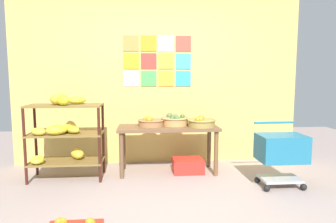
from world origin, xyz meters
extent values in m
plane|color=gray|center=(0.00, 0.00, 0.00)|extent=(9.51, 9.51, 0.00)
cube|color=#D8B259|center=(0.00, 1.78, 1.41)|extent=(4.47, 0.06, 2.83)
cube|color=orange|center=(-0.41, 1.75, 1.87)|extent=(0.24, 0.01, 0.24)
cube|color=orange|center=(-0.14, 1.75, 1.87)|extent=(0.24, 0.01, 0.24)
cube|color=silver|center=(0.13, 1.75, 1.87)|extent=(0.24, 0.01, 0.24)
cube|color=#E44435|center=(0.40, 1.75, 1.87)|extent=(0.24, 0.01, 0.24)
cube|color=orange|center=(-0.41, 1.75, 1.61)|extent=(0.24, 0.01, 0.24)
cube|color=red|center=(-0.14, 1.75, 1.61)|extent=(0.24, 0.01, 0.24)
cube|color=orange|center=(0.13, 1.75, 1.61)|extent=(0.24, 0.01, 0.24)
cube|color=teal|center=(0.40, 1.75, 1.61)|extent=(0.24, 0.01, 0.24)
cube|color=silver|center=(-0.41, 1.75, 1.34)|extent=(0.24, 0.01, 0.24)
cube|color=#459B4C|center=(-0.14, 1.75, 1.34)|extent=(0.24, 0.01, 0.24)
cube|color=orange|center=(0.13, 1.75, 1.34)|extent=(0.24, 0.01, 0.24)
cube|color=teal|center=(0.40, 1.75, 1.34)|extent=(0.24, 0.01, 0.24)
cylinder|color=#3F1912|center=(-1.73, 0.89, 0.50)|extent=(0.04, 0.04, 1.00)
cylinder|color=#3F1912|center=(-0.80, 0.89, 0.50)|extent=(0.04, 0.04, 1.00)
cylinder|color=#3F1912|center=(-1.73, 1.28, 0.50)|extent=(0.04, 0.04, 1.00)
cylinder|color=#3F1912|center=(-0.80, 1.28, 0.50)|extent=(0.04, 0.04, 1.00)
cube|color=brown|center=(-1.26, 1.08, 0.23)|extent=(0.96, 0.43, 0.03)
ellipsoid|color=yellow|center=(-1.61, 0.96, 0.30)|extent=(0.23, 0.26, 0.11)
ellipsoid|color=yellow|center=(-1.15, 1.17, 0.32)|extent=(0.28, 0.33, 0.14)
cube|color=brown|center=(-1.26, 1.08, 0.61)|extent=(0.96, 0.43, 0.02)
ellipsoid|color=gold|center=(-1.57, 0.93, 0.67)|extent=(0.24, 0.19, 0.10)
ellipsoid|color=yellow|center=(-1.25, 1.17, 0.68)|extent=(0.22, 0.30, 0.11)
ellipsoid|color=gold|center=(-1.34, 0.96, 0.69)|extent=(0.33, 0.29, 0.13)
ellipsoid|color=gold|center=(-1.17, 1.05, 0.67)|extent=(0.30, 0.30, 0.10)
cube|color=brown|center=(-1.26, 1.08, 0.99)|extent=(0.96, 0.43, 0.02)
ellipsoid|color=yellow|center=(-1.26, 0.95, 1.07)|extent=(0.24, 0.24, 0.14)
ellipsoid|color=yellow|center=(-1.33, 1.21, 1.07)|extent=(0.25, 0.27, 0.14)
ellipsoid|color=yellow|center=(-1.35, 1.06, 1.08)|extent=(0.28, 0.28, 0.15)
ellipsoid|color=yellow|center=(-1.12, 1.14, 1.05)|extent=(0.27, 0.22, 0.11)
cube|color=brown|center=(0.11, 1.24, 0.65)|extent=(1.41, 0.55, 0.04)
cylinder|color=brown|center=(-0.53, 1.02, 0.31)|extent=(0.06, 0.06, 0.63)
cylinder|color=brown|center=(0.76, 1.02, 0.31)|extent=(0.06, 0.06, 0.63)
cylinder|color=brown|center=(-0.53, 1.45, 0.31)|extent=(0.06, 0.06, 0.63)
cylinder|color=brown|center=(0.76, 1.45, 0.31)|extent=(0.06, 0.06, 0.63)
cylinder|color=#9E6B41|center=(-0.13, 1.28, 0.71)|extent=(0.35, 0.35, 0.08)
torus|color=#976A42|center=(-0.13, 1.28, 0.75)|extent=(0.38, 0.38, 0.02)
sphere|color=orange|center=(-0.15, 1.19, 0.77)|extent=(0.09, 0.09, 0.09)
sphere|color=orange|center=(-0.16, 1.26, 0.77)|extent=(0.09, 0.09, 0.09)
sphere|color=orange|center=(-0.17, 1.32, 0.76)|extent=(0.07, 0.07, 0.07)
sphere|color=orange|center=(-0.19, 1.36, 0.76)|extent=(0.08, 0.08, 0.08)
sphere|color=orange|center=(-0.13, 1.30, 0.76)|extent=(0.07, 0.07, 0.07)
sphere|color=orange|center=(-0.20, 1.29, 0.76)|extent=(0.08, 0.08, 0.08)
cylinder|color=olive|center=(0.58, 1.18, 0.71)|extent=(0.37, 0.37, 0.09)
torus|color=olive|center=(0.58, 1.18, 0.76)|extent=(0.40, 0.40, 0.03)
sphere|color=orange|center=(0.57, 1.19, 0.77)|extent=(0.10, 0.10, 0.10)
sphere|color=orange|center=(0.60, 1.29, 0.77)|extent=(0.10, 0.10, 0.10)
sphere|color=orange|center=(0.52, 1.13, 0.77)|extent=(0.08, 0.08, 0.08)
cylinder|color=tan|center=(0.22, 1.32, 0.72)|extent=(0.37, 0.37, 0.11)
torus|color=tan|center=(0.22, 1.32, 0.77)|extent=(0.40, 0.40, 0.03)
sphere|color=#3E6D34|center=(0.24, 1.20, 0.78)|extent=(0.08, 0.08, 0.08)
sphere|color=#4D6435|center=(0.15, 1.41, 0.79)|extent=(0.09, 0.09, 0.09)
sphere|color=#3F6239|center=(0.17, 1.24, 0.78)|extent=(0.07, 0.07, 0.07)
sphere|color=#456223|center=(0.33, 1.35, 0.79)|extent=(0.07, 0.07, 0.07)
sphere|color=#4F6837|center=(0.23, 1.32, 0.79)|extent=(0.08, 0.08, 0.08)
cube|color=red|center=(0.40, 1.20, 0.10)|extent=(0.43, 0.33, 0.20)
sphere|color=orange|center=(-0.69, -0.53, 0.17)|extent=(0.08, 0.08, 0.08)
sphere|color=orange|center=(-0.68, -0.53, 0.16)|extent=(0.08, 0.08, 0.08)
sphere|color=orange|center=(-0.95, -0.49, 0.16)|extent=(0.08, 0.08, 0.08)
sphere|color=orange|center=(-0.91, -0.50, 0.16)|extent=(0.07, 0.07, 0.07)
sphere|color=black|center=(1.23, 0.40, 0.04)|extent=(0.08, 0.08, 0.08)
sphere|color=black|center=(1.69, 0.40, 0.04)|extent=(0.08, 0.08, 0.08)
sphere|color=black|center=(1.23, 0.69, 0.04)|extent=(0.08, 0.08, 0.08)
sphere|color=black|center=(1.69, 0.69, 0.04)|extent=(0.08, 0.08, 0.08)
cube|color=#A5A8AD|center=(1.46, 0.55, 0.10)|extent=(0.48, 0.31, 0.03)
cube|color=#1F6A8C|center=(1.46, 0.55, 0.49)|extent=(0.56, 0.39, 0.32)
cylinder|color=#1F6A8C|center=(1.46, 0.77, 0.78)|extent=(0.53, 0.03, 0.03)
camera|label=1|loc=(-0.24, -2.92, 1.37)|focal=31.91mm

